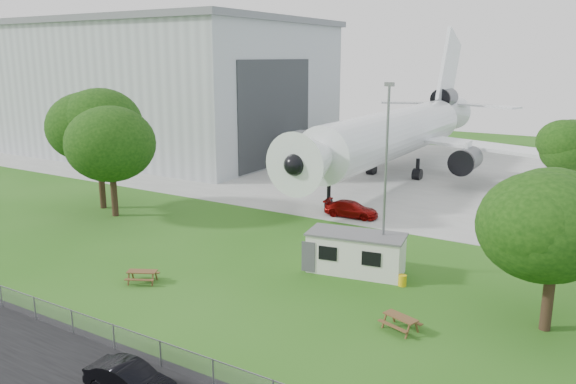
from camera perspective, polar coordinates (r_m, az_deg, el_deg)
The scene contains 16 objects.
ground at distance 35.84m, azimuth -6.79°, elevation -8.81°, with size 160.00×160.00×0.00m, color #3E7325.
asphalt_strip at distance 27.92m, azimuth -24.19°, elevation -16.85°, with size 120.00×8.00×0.02m, color black.
concrete_apron at distance 68.54m, azimuth 13.14°, elevation 1.80°, with size 120.00×46.00×0.03m, color #B7B7B2.
hangar at distance 85.39m, azimuth -12.31°, elevation 10.48°, with size 43.00×31.00×18.55m.
airliner at distance 66.33m, azimuth 11.15°, elevation 6.13°, with size 46.36×47.73×17.69m.
site_cabin at distance 36.57m, azimuth 6.93°, elevation -6.15°, with size 6.94×3.72×2.62m.
picnic_west at distance 36.29m, azimuth -14.54°, elevation -8.88°, with size 1.80×1.50×0.76m, color brown, non-canonical shape.
picnic_east at distance 30.08m, azimuth 11.30°, elevation -13.58°, with size 1.80×1.50×0.76m, color brown, non-canonical shape.
fence at distance 29.70m, azimuth -18.50°, elevation -14.42°, with size 58.00×0.04×1.30m, color gray.
lamp_mast at distance 35.29m, azimuth 9.86°, elevation 0.95°, with size 0.16×0.16×12.00m, color slate.
tree_west_big at distance 53.19m, azimuth -18.83°, elevation 6.48°, with size 8.30×8.30×11.85m.
tree_west_small at distance 50.31m, azimuth -17.60°, elevation 4.59°, with size 7.56×7.56×10.07m.
tree_east_front at distance 30.43m, azimuth 25.65°, elevation -2.77°, with size 6.94×6.94×9.22m.
tree_far_apron at distance 57.40m, azimuth 26.46°, elevation 4.12°, with size 5.88×5.88×8.52m.
car_centre_sedan at distance 25.15m, azimuth -15.76°, elevation -17.93°, with size 1.42×4.06×1.34m, color black.
car_apron_van at distance 49.06m, azimuth 6.45°, elevation -1.75°, with size 1.93×4.74×1.37m, color maroon.
Camera 1 is at (20.68, -25.92, 13.61)m, focal length 35.00 mm.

